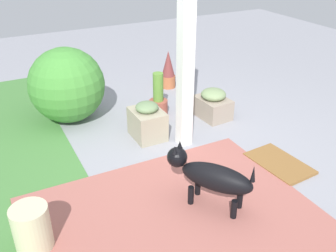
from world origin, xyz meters
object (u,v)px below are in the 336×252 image
Objects in this scene: doormat at (279,163)px; porch_pillar at (186,45)px; round_shrub at (67,85)px; terracotta_pot_spiky at (168,70)px; terracotta_pot_tall at (158,100)px; stone_planter_mid at (147,122)px; dog at (210,176)px; ceramic_urn at (32,229)px; stone_planter_nearest at (213,104)px.

porch_pillar is at bearing 38.41° from doormat.
terracotta_pot_spiky is at bearing -76.13° from round_shrub.
porch_pillar is at bearing 175.33° from terracotta_pot_tall.
porch_pillar is 1.04m from stone_planter_mid.
dog is (-2.23, -0.66, -0.15)m from round_shrub.
dog is 1.88× the size of ceramic_urn.
doormat is (-1.25, -0.01, -0.17)m from stone_planter_nearest.
porch_pillar is at bearing -17.65° from dog.
stone_planter_nearest is 1.23× the size of ceramic_urn.
stone_planter_nearest is 1.26m from doormat.
terracotta_pot_spiky is (1.17, 0.04, 0.09)m from stone_planter_nearest.
ceramic_urn reaches higher than doormat.
doormat is (-1.63, -0.60, -0.19)m from terracotta_pot_tall.
terracotta_pot_tall is at bearing -4.67° from porch_pillar.
porch_pillar is at bearing 122.16° from stone_planter_nearest.
stone_planter_nearest is at bearing -84.53° from stone_planter_mid.
stone_planter_mid is 0.48× the size of round_shrub.
porch_pillar reaches higher than doormat.
dog is (-2.63, 0.95, 0.04)m from terracotta_pot_spiky.
ceramic_urn is (-1.66, 1.86, -0.01)m from terracotta_pot_tall.
terracotta_pot_tall is at bearing -48.28° from ceramic_urn.
doormat is at bearing -179.43° from stone_planter_nearest.
round_shrub is (1.19, 0.99, -0.67)m from porch_pillar.
doormat is (0.02, -2.46, -0.18)m from ceramic_urn.
stone_planter_mid is 0.67× the size of doormat.
doormat is (-2.43, -0.05, -0.26)m from terracotta_pot_spiky.
dog is at bearing 101.51° from doormat.
terracotta_pot_spiky is 2.80m from dog.
stone_planter_nearest is at bearing -115.30° from round_shrub.
ceramic_urn is (-1.28, 2.45, 0.01)m from stone_planter_nearest.
ceramic_urn is at bearing 131.72° from terracotta_pot_tall.
round_shrub is 2.66m from doormat.
ceramic_urn is at bearing 158.60° from round_shrub.
doormat is at bearing -178.82° from terracotta_pot_spiky.
round_shrub is at bearing 39.80° from porch_pillar.
porch_pillar reaches higher than stone_planter_mid.
porch_pillar is 1.55m from doormat.
stone_planter_mid is 1.14m from round_shrub.
porch_pillar reaches higher than stone_planter_nearest.
ceramic_urn is at bearing 128.51° from stone_planter_mid.
ceramic_urn is (-2.05, 0.80, -0.27)m from round_shrub.
dog reaches higher than stone_planter_nearest.
porch_pillar is 1.23m from terracotta_pot_tall.
porch_pillar is at bearing -64.28° from ceramic_urn.
round_shrub is at bearing -21.40° from ceramic_urn.
porch_pillar is at bearing -140.20° from round_shrub.
stone_planter_nearest is at bearing 0.57° from doormat.
round_shrub is at bearing 38.17° from stone_planter_mid.
stone_planter_mid reaches higher than doormat.
stone_planter_nearest is at bearing -178.16° from terracotta_pot_spiky.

